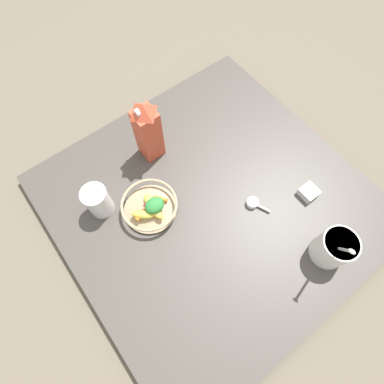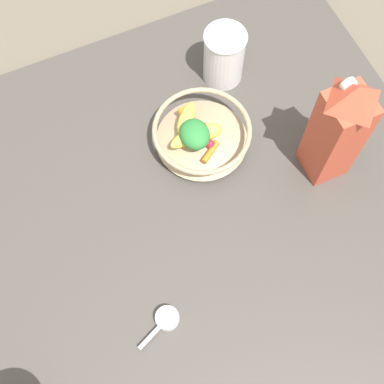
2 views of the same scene
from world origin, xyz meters
name	(u,v)px [view 1 (image 1 of 2)]	position (x,y,z in m)	size (l,w,h in m)	color
ground_plane	(211,205)	(0.00, 0.00, 0.00)	(6.00, 6.00, 0.00)	#665B4C
countertop	(211,202)	(0.00, 0.00, 0.02)	(1.03, 1.03, 0.04)	#47423D
fruit_bowl	(150,206)	(-0.10, -0.19, 0.08)	(0.19, 0.19, 0.08)	tan
milk_carton	(148,130)	(-0.30, -0.05, 0.17)	(0.08, 0.08, 0.26)	#CC4C33
yogurt_tub	(334,248)	(0.38, 0.18, 0.11)	(0.11, 0.14, 0.26)	white
drinking_cup	(98,201)	(-0.21, -0.32, 0.11)	(0.09, 0.09, 0.13)	white
spice_jar	(308,193)	(0.19, 0.29, 0.06)	(0.06, 0.06, 0.03)	silver
measuring_scoop	(253,203)	(0.10, 0.11, 0.05)	(0.09, 0.05, 0.02)	white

